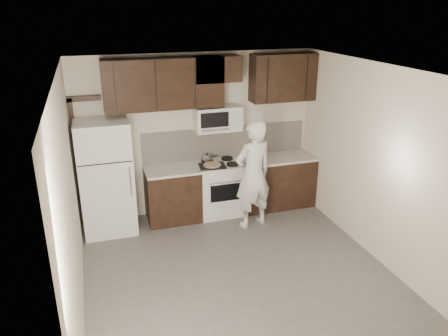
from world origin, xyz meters
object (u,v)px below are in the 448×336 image
stove (220,188)px  person (253,174)px  refrigerator (106,177)px  microwave (217,118)px

stove → person: bearing=-57.7°
refrigerator → person: (2.22, -0.54, -0.01)m
person → refrigerator: bearing=-27.2°
stove → microwave: (-0.00, 0.12, 1.19)m
microwave → person: size_ratio=0.43×
microwave → refrigerator: microwave is taller
stove → microwave: 1.20m
microwave → person: bearing=-62.2°
stove → person: size_ratio=0.53×
stove → refrigerator: 1.90m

